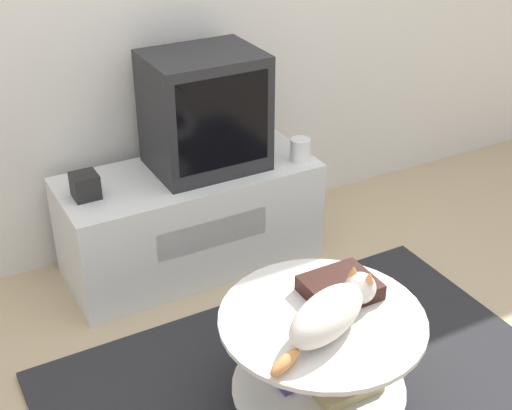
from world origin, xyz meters
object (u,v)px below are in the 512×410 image
Objects in this scene: speaker at (85,186)px; cat at (331,312)px; dvd_box at (340,288)px; tv at (205,111)px.

speaker is 1.24m from cat.
cat is (-0.13, -0.14, 0.04)m from dvd_box.
tv reaches higher than speaker.
speaker is at bearing -176.73° from tv.
tv is 0.99× the size of cat.
speaker reaches higher than dvd_box.
cat is (-0.11, -1.18, -0.25)m from tv.
tv is at bearing 61.18° from cat.
cat is at bearing -95.52° from tv.
tv is 1.08m from dvd_box.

